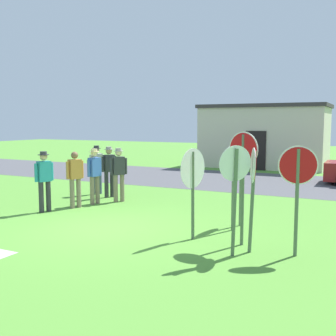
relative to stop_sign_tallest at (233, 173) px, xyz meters
The scene contains 16 objects.
ground_plane 3.38m from the stop_sign_tallest, 156.59° to the right, with size 80.00×80.00×0.00m, color #518E33.
street_asphalt 8.83m from the stop_sign_tallest, 108.98° to the left, with size 60.00×6.40×0.01m, color #4C4C51.
building_background 14.85m from the stop_sign_tallest, 100.69° to the left, with size 6.99×4.08×3.56m.
stop_sign_tallest is the anchor object (origin of this frame).
stop_sign_rear_right 1.97m from the stop_sign_tallest, 71.72° to the right, with size 0.48×0.54×2.13m.
stop_sign_low_front 0.52m from the stop_sign_tallest, 86.97° to the left, with size 0.07×0.85×2.01m.
stop_sign_leaning_right 1.68m from the stop_sign_tallest, 59.78° to the right, with size 0.29×0.65×2.07m.
stop_sign_rear_left 1.21m from the stop_sign_tallest, 63.28° to the right, with size 0.68×0.27×2.37m.
stop_sign_nearest 1.24m from the stop_sign_tallest, 117.07° to the right, with size 0.22×0.85×2.00m.
stop_sign_center_cluster 2.12m from the stop_sign_tallest, 38.15° to the right, with size 0.71×0.24×2.12m.
person_in_blue 5.05m from the stop_sign_tallest, behind, with size 0.34×0.53×1.69m.
person_in_dark_shirt 5.46m from the stop_sign_tallest, behind, with size 0.33×0.54×1.74m.
person_on_left 6.46m from the stop_sign_tallest, 155.64° to the left, with size 0.37×0.51×1.74m.
person_in_teal 4.76m from the stop_sign_tallest, 157.63° to the left, with size 0.40×0.46×1.74m.
person_near_signs 5.00m from the stop_sign_tallest, 166.68° to the left, with size 0.32×0.56×1.74m.
person_holding_notes 5.65m from the stop_sign_tallest, 155.46° to the left, with size 0.35×0.52×1.74m.
Camera 1 is at (5.76, -8.07, 2.55)m, focal length 44.28 mm.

